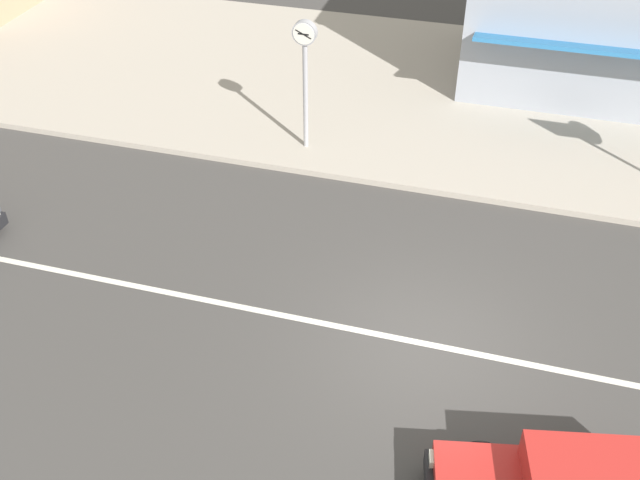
# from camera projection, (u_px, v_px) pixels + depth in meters

# --- Properties ---
(ground_plane) EXTENTS (160.00, 160.00, 0.00)m
(ground_plane) POSITION_uv_depth(u_px,v_px,m) (425.00, 344.00, 13.48)
(ground_plane) COLOR #423F3D
(lane_centre_stripe) EXTENTS (50.40, 0.14, 0.01)m
(lane_centre_stripe) POSITION_uv_depth(u_px,v_px,m) (425.00, 344.00, 13.48)
(lane_centre_stripe) COLOR silver
(lane_centre_stripe) RESTS_ON ground
(kerb_strip) EXTENTS (68.00, 10.00, 0.15)m
(kerb_strip) POSITION_uv_depth(u_px,v_px,m) (484.00, 99.00, 20.85)
(kerb_strip) COLOR #ADA393
(kerb_strip) RESTS_ON ground
(street_clock) EXTENTS (0.57, 0.22, 3.23)m
(street_clock) POSITION_uv_depth(u_px,v_px,m) (305.00, 57.00, 17.26)
(street_clock) COLOR #9E9EA3
(street_clock) RESTS_ON kerb_strip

